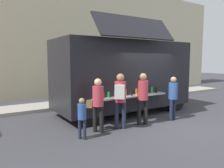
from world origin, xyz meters
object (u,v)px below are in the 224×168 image
Objects in this scene: trash_bin at (152,90)px; customer_rear_waiting at (98,101)px; food_truck_main at (123,74)px; customer_extra_browsing at (173,94)px; customer_front_ordering at (143,94)px; customer_mid_with_backpack at (120,95)px; child_near_queue at (82,115)px.

customer_rear_waiting is (-6.00, -4.00, 0.55)m from trash_bin.
food_truck_main is 3.38× the size of customer_rear_waiting.
trash_bin is at bearing 31.13° from food_truck_main.
customer_rear_waiting reaches higher than trash_bin.
food_truck_main is 2.25m from customer_extra_browsing.
customer_rear_waiting is at bearing -146.29° from trash_bin.
food_truck_main is at bearing 6.23° from customer_front_ordering.
customer_front_ordering is 0.99× the size of customer_mid_with_backpack.
food_truck_main reaches higher than customer_rear_waiting.
customer_mid_with_backpack is at bearing -141.81° from trash_bin.
customer_front_ordering reaches higher than customer_extra_browsing.
customer_mid_with_backpack is 0.78m from customer_rear_waiting.
customer_mid_with_backpack reaches higher than customer_front_ordering.
customer_rear_waiting is at bearing 69.13° from customer_extra_browsing.
food_truck_main reaches higher than child_near_queue.
customer_extra_browsing is at bearing -35.32° from child_near_queue.
customer_mid_with_backpack reaches higher than trash_bin.
customer_mid_with_backpack is at bearing -47.34° from customer_rear_waiting.
customer_mid_with_backpack is at bearing -128.18° from food_truck_main.
customer_extra_browsing is (1.34, -0.14, -0.10)m from customer_front_ordering.
child_near_queue is at bearing 136.23° from customer_mid_with_backpack.
customer_front_ordering reaches higher than customer_rear_waiting.
food_truck_main is at bearing -0.61° from customer_rear_waiting.
customer_rear_waiting is 3.02m from customer_extra_browsing.
child_near_queue is at bearing 165.90° from customer_rear_waiting.
customer_extra_browsing is (-2.99, -4.31, 0.53)m from trash_bin.
customer_front_ordering is at bearing -136.15° from trash_bin.
customer_front_ordering is at bearing 68.82° from customer_extra_browsing.
food_truck_main is 2.82m from customer_rear_waiting.
trash_bin is 0.52× the size of customer_rear_waiting.
customer_front_ordering reaches higher than child_near_queue.
customer_front_ordering is 1.52× the size of child_near_queue.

